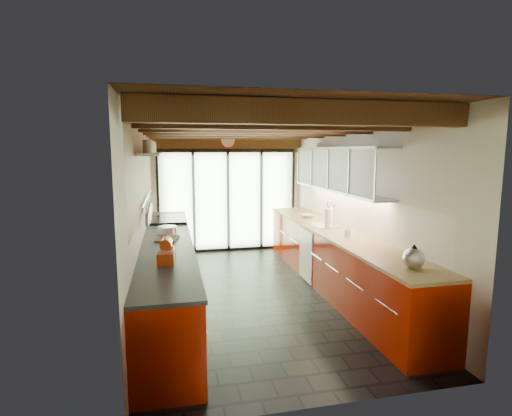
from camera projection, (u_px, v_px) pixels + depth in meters
name	position (u px, v px, depth m)	size (l,w,h in m)	color
ground	(255.00, 294.00, 6.04)	(5.50, 5.50, 0.00)	black
room_shell	(255.00, 185.00, 5.80)	(5.50, 5.50, 5.50)	silver
ceiling_beams	(250.00, 129.00, 6.05)	(3.14, 5.06, 4.90)	#593316
glass_door	(228.00, 174.00, 8.40)	(2.95, 0.10, 2.90)	#C6EAAD
left_counter	(168.00, 269.00, 5.70)	(0.68, 5.00, 0.92)	#951500
range_stove	(168.00, 245.00, 7.10)	(0.66, 0.90, 0.97)	silver
right_counter	(334.00, 259.00, 6.24)	(0.68, 5.00, 0.92)	#951500
sink_assembly	(326.00, 223.00, 6.56)	(0.45, 0.52, 0.43)	silver
upper_cabinets_right	(338.00, 169.00, 6.36)	(0.34, 3.00, 3.00)	silver
left_wall_fixtures	(151.00, 170.00, 5.59)	(0.28, 2.60, 0.96)	silver
stand_mixer	(166.00, 253.00, 4.39)	(0.21, 0.33, 0.29)	#B2380E
pot_large	(167.00, 231.00, 5.77)	(0.21, 0.21, 0.13)	silver
pot_small	(167.00, 230.00, 5.92)	(0.28, 0.28, 0.11)	silver
cutting_board	(167.00, 239.00, 5.51)	(0.27, 0.37, 0.03)	brown
kettle	(414.00, 257.00, 4.18)	(0.30, 0.32, 0.27)	silver
paper_towel	(329.00, 218.00, 6.39)	(0.17, 0.17, 0.36)	white
soap_bottle	(348.00, 231.00, 5.73)	(0.07, 0.08, 0.16)	silver
bowl	(308.00, 216.00, 7.37)	(0.23, 0.23, 0.06)	silver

